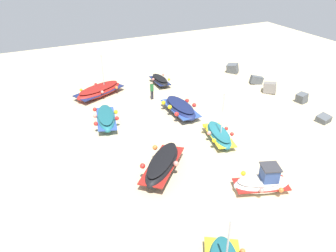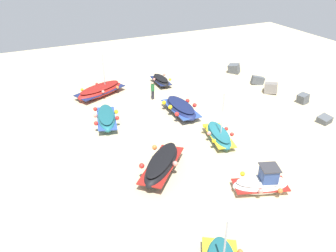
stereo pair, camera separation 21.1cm
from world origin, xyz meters
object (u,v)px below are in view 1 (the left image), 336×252
Objects in this scene: fishing_boat_3 at (180,108)px; fishing_boat_5 at (160,81)px; fishing_boat_7 at (162,165)px; person_walking at (152,89)px; fishing_boat_4 at (262,182)px; fishing_boat_6 at (106,118)px; fishing_boat_1 at (99,91)px; fishing_boat_0 at (219,135)px.

fishing_boat_5 is (-6.63, 1.14, -0.10)m from fishing_boat_3.
person_walking is at bearing 24.28° from fishing_boat_7.
person_walking is at bearing 14.73° from fishing_boat_3.
fishing_boat_4 is at bearing 171.29° from person_walking.
fishing_boat_4 is (10.71, -0.22, 0.03)m from fishing_boat_3.
person_walking is at bearing -48.67° from fishing_boat_6.
fishing_boat_6 is (-0.92, -6.15, 0.01)m from fishing_boat_3.
fishing_boat_7 is at bearing 67.29° from fishing_boat_1.
fishing_boat_0 is at bearing -118.31° from fishing_boat_6.
fishing_boat_5 is (-0.03, 6.28, -0.07)m from fishing_boat_1.
fishing_boat_7 is at bearing 158.70° from fishing_boat_4.
fishing_boat_0 is at bearing 102.13° from fishing_boat_4.
fishing_boat_4 is 0.82× the size of fishing_boat_6.
fishing_boat_5 is 14.60m from fishing_boat_7.
fishing_boat_1 is 5.09m from person_walking.
person_walking reaches higher than fishing_boat_7.
fishing_boat_3 is at bearing -85.52° from fishing_boat_6.
fishing_boat_3 reaches higher than fishing_boat_5.
fishing_boat_6 is at bearing 55.70° from fishing_boat_1.
fishing_boat_7 is (13.35, -5.91, 0.20)m from fishing_boat_5.
fishing_boat_1 reaches higher than fishing_boat_7.
fishing_boat_7 is at bearing -22.78° from fishing_boat_5.
fishing_boat_5 is 0.70× the size of fishing_boat_6.
fishing_boat_4 is (5.73, -0.79, 0.10)m from fishing_boat_0.
fishing_boat_1 is 3.07× the size of person_walking.
person_walking is (-8.69, -1.56, 0.53)m from fishing_boat_0.
fishing_boat_7 reaches higher than fishing_boat_5.
fishing_boat_4 is 1.16× the size of fishing_boat_5.
fishing_boat_1 is at bearing -88.62° from fishing_boat_5.
fishing_boat_7 is (6.71, -4.77, 0.10)m from fishing_boat_3.
fishing_boat_0 reaches higher than fishing_boat_5.
fishing_boat_1 is 5.77m from fishing_boat_6.
fishing_boat_1 reaches higher than person_walking.
fishing_boat_3 is at bearing 8.84° from fishing_boat_7.
fishing_boat_6 is (-11.64, -5.92, -0.02)m from fishing_boat_4.
fishing_boat_1 reaches higher than fishing_boat_5.
fishing_boat_1 is 13.32m from fishing_boat_7.
fishing_boat_6 is 7.76m from fishing_boat_7.
fishing_boat_1 reaches higher than fishing_boat_3.
person_walking is (-14.42, -0.77, 0.43)m from fishing_boat_4.
fishing_boat_1 is at bearing 38.83° from fishing_boat_0.
person_walking is (-10.42, 3.78, 0.35)m from fishing_boat_7.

